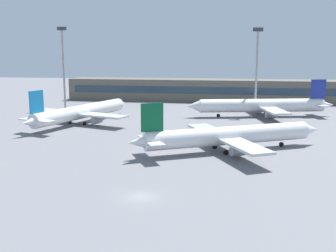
% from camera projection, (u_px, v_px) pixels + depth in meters
% --- Properties ---
extents(ground_plane, '(400.00, 400.00, 0.00)m').
position_uv_depth(ground_plane, '(177.00, 139.00, 97.89)').
color(ground_plane, slate).
extents(terminal_building, '(110.23, 12.13, 9.00)m').
position_uv_depth(terminal_building, '(201.00, 90.00, 169.32)').
color(terminal_building, '#5B564C').
rests_on(terminal_building, ground_plane).
extents(airplane_near, '(40.31, 29.21, 10.84)m').
position_uv_depth(airplane_near, '(231.00, 136.00, 85.22)').
color(airplane_near, white).
rests_on(airplane_near, ground_plane).
extents(airplane_mid, '(30.63, 42.86, 10.96)m').
position_uv_depth(airplane_mid, '(82.00, 112.00, 117.75)').
color(airplane_mid, silver).
rests_on(airplane_mid, ground_plane).
extents(airplane_far, '(46.91, 33.20, 11.72)m').
position_uv_depth(airplane_far, '(261.00, 106.00, 129.32)').
color(airplane_far, silver).
rests_on(airplane_far, ground_plane).
extents(floodlight_tower_west, '(3.20, 0.80, 27.85)m').
position_uv_depth(floodlight_tower_west, '(257.00, 65.00, 131.51)').
color(floodlight_tower_west, gray).
rests_on(floodlight_tower_west, ground_plane).
extents(floodlight_tower_east, '(3.20, 0.80, 28.82)m').
position_uv_depth(floodlight_tower_east, '(63.00, 63.00, 144.67)').
color(floodlight_tower_east, gray).
rests_on(floodlight_tower_east, ground_plane).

